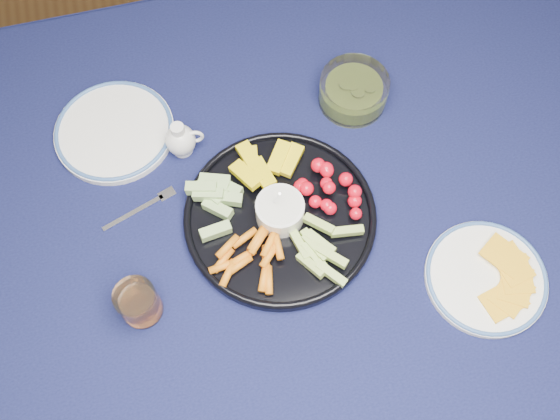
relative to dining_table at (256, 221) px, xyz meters
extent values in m
plane|color=#52381C|center=(0.00, 0.00, -0.66)|extent=(4.00, 4.00, 0.00)
cylinder|color=#502F1A|center=(0.72, 0.42, -0.31)|extent=(0.07, 0.07, 0.70)
cube|color=#502F1A|center=(0.00, 0.00, 0.06)|extent=(1.60, 1.00, 0.04)
cube|color=#0D1034|center=(0.00, 0.00, 0.08)|extent=(1.66, 1.06, 0.01)
cube|color=#0D1034|center=(0.00, 0.53, -0.06)|extent=(1.66, 0.01, 0.30)
cylinder|color=black|center=(0.04, -0.05, 0.10)|extent=(0.34, 0.34, 0.02)
torus|color=black|center=(0.04, -0.05, 0.11)|extent=(0.35, 0.35, 0.01)
cylinder|color=white|center=(0.04, -0.05, 0.13)|extent=(0.09, 0.09, 0.05)
cylinder|color=silver|center=(0.04, -0.05, 0.15)|extent=(0.07, 0.07, 0.01)
cylinder|color=white|center=(-0.11, 0.14, 0.09)|extent=(0.04, 0.04, 0.01)
ellipsoid|color=white|center=(-0.11, 0.14, 0.12)|extent=(0.06, 0.06, 0.07)
cylinder|color=white|center=(-0.11, 0.14, 0.15)|extent=(0.03, 0.03, 0.03)
torus|color=white|center=(-0.08, 0.14, 0.13)|extent=(0.04, 0.01, 0.04)
torus|color=#3A61A3|center=(-0.11, 0.14, 0.14)|extent=(0.03, 0.03, 0.00)
cylinder|color=white|center=(0.24, 0.17, 0.12)|extent=(0.13, 0.13, 0.06)
cylinder|color=#5C6F1F|center=(0.24, 0.17, 0.11)|extent=(0.11, 0.11, 0.03)
cylinder|color=white|center=(0.35, -0.24, 0.09)|extent=(0.21, 0.21, 0.01)
torus|color=#3A61A3|center=(0.35, -0.24, 0.10)|extent=(0.21, 0.21, 0.01)
cylinder|color=white|center=(-0.23, -0.15, 0.13)|extent=(0.07, 0.07, 0.08)
cylinder|color=orange|center=(-0.23, -0.15, 0.11)|extent=(0.06, 0.06, 0.04)
cube|color=silver|center=(-0.22, 0.03, 0.09)|extent=(0.12, 0.05, 0.00)
cube|color=silver|center=(-0.15, 0.05, 0.09)|extent=(0.04, 0.03, 0.00)
cube|color=silver|center=(0.32, -0.27, 0.09)|extent=(0.13, 0.06, 0.00)
cube|color=silver|center=(0.40, -0.30, 0.09)|extent=(0.04, 0.03, 0.00)
cylinder|color=white|center=(-0.23, 0.21, 0.09)|extent=(0.23, 0.23, 0.01)
torus|color=#3A61A3|center=(-0.23, 0.21, 0.10)|extent=(0.23, 0.23, 0.01)
camera|label=1|loc=(-0.08, -0.49, 1.12)|focal=40.00mm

